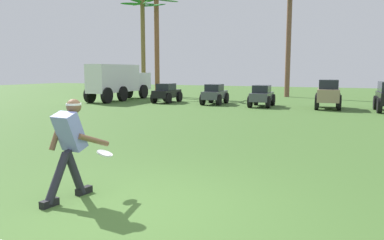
{
  "coord_description": "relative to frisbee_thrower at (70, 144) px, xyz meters",
  "views": [
    {
      "loc": [
        2.54,
        -3.94,
        1.82
      ],
      "look_at": [
        -0.36,
        2.41,
        0.9
      ],
      "focal_mm": 35.0,
      "sensor_mm": 36.0,
      "label": 1
    }
  ],
  "objects": [
    {
      "name": "ground_plane",
      "position": [
        1.19,
        -0.06,
        -0.8
      ],
      "size": [
        80.0,
        80.0,
        0.0
      ],
      "primitive_type": "plane",
      "color": "#42682C"
    },
    {
      "name": "frisbee_thrower",
      "position": [
        0.0,
        0.0,
        0.0
      ],
      "size": [
        0.53,
        1.08,
        1.42
      ],
      "color": "#23232D",
      "rests_on": "ground_plane"
    },
    {
      "name": "frisbee_in_flight",
      "position": [
        0.25,
        0.46,
        -0.21
      ],
      "size": [
        0.3,
        0.3,
        0.1
      ],
      "color": "white"
    },
    {
      "name": "parked_car_slot_a",
      "position": [
        -6.61,
        15.12,
        -0.24
      ],
      "size": [
        1.19,
        2.25,
        1.1
      ],
      "color": "black",
      "rests_on": "ground_plane"
    },
    {
      "name": "parked_car_slot_b",
      "position": [
        -3.68,
        15.23,
        -0.24
      ],
      "size": [
        1.24,
        2.26,
        1.1
      ],
      "color": "#474C51",
      "rests_on": "ground_plane"
    },
    {
      "name": "parked_car_slot_c",
      "position": [
        -0.96,
        14.92,
        -0.24
      ],
      "size": [
        1.22,
        2.26,
        1.1
      ],
      "color": "#474C51",
      "rests_on": "ground_plane"
    },
    {
      "name": "parked_car_slot_d",
      "position": [
        2.21,
        15.22,
        -0.06
      ],
      "size": [
        1.35,
        2.43,
        1.4
      ],
      "color": "#998466",
      "rests_on": "ground_plane"
    },
    {
      "name": "box_truck",
      "position": [
        -10.05,
        15.32,
        0.43
      ],
      "size": [
        1.68,
        5.96,
        2.2
      ],
      "color": "silver",
      "rests_on": "ground_plane"
    },
    {
      "name": "palm_tree_far_left",
      "position": [
        -11.19,
        20.03,
        3.46
      ],
      "size": [
        3.42,
        3.04,
        7.04
      ],
      "color": "brown",
      "rests_on": "ground_plane"
    },
    {
      "name": "palm_tree_left_of_centre",
      "position": [
        -10.3,
        20.49,
        3.6
      ],
      "size": [
        3.63,
        3.18,
        7.49
      ],
      "color": "brown",
      "rests_on": "ground_plane"
    },
    {
      "name": "palm_tree_right_of_centre",
      "position": [
        -1.14,
        22.83,
        3.37
      ],
      "size": [
        3.11,
        3.5,
        7.29
      ],
      "color": "brown",
      "rests_on": "ground_plane"
    }
  ]
}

